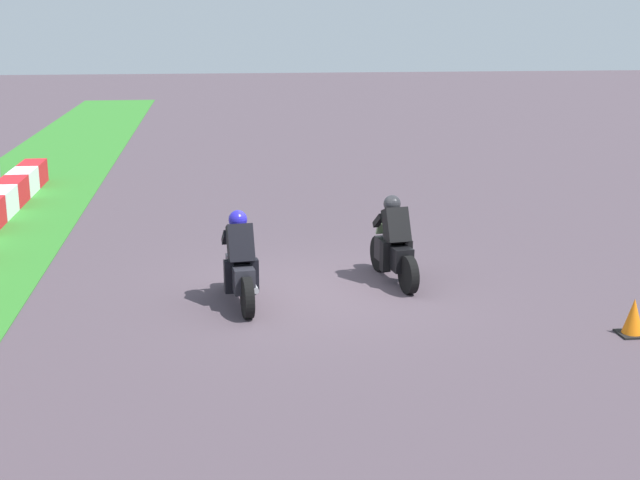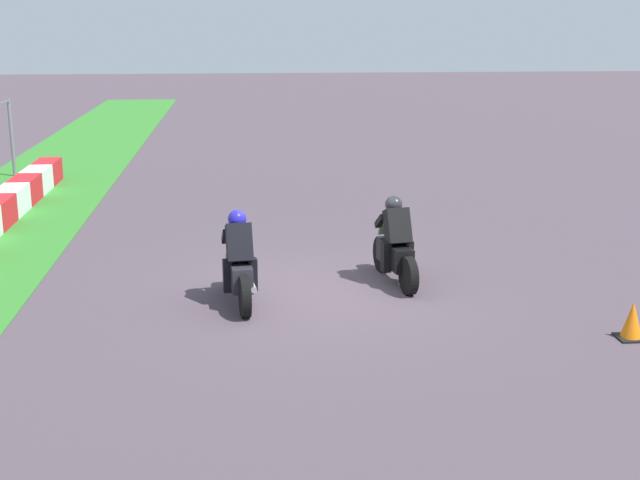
% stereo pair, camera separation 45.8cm
% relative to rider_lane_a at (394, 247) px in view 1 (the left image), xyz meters
% --- Properties ---
extents(ground_plane, '(120.00, 120.00, 0.00)m').
position_rel_rider_lane_a_xyz_m(ground_plane, '(-0.44, 1.37, -0.62)').
color(ground_plane, '#4C3F48').
extents(rider_lane_a, '(2.04, 0.60, 1.51)m').
position_rel_rider_lane_a_xyz_m(rider_lane_a, '(0.00, 0.00, 0.00)').
color(rider_lane_a, black).
rests_on(rider_lane_a, ground_plane).
extents(rider_lane_b, '(2.04, 0.57, 1.51)m').
position_rel_rider_lane_a_xyz_m(rider_lane_b, '(-0.87, 2.68, 0.00)').
color(rider_lane_b, black).
rests_on(rider_lane_b, ground_plane).
extents(traffic_cone, '(0.40, 0.40, 0.55)m').
position_rel_rider_lane_a_xyz_m(traffic_cone, '(-3.01, -2.89, -0.37)').
color(traffic_cone, black).
rests_on(traffic_cone, ground_plane).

